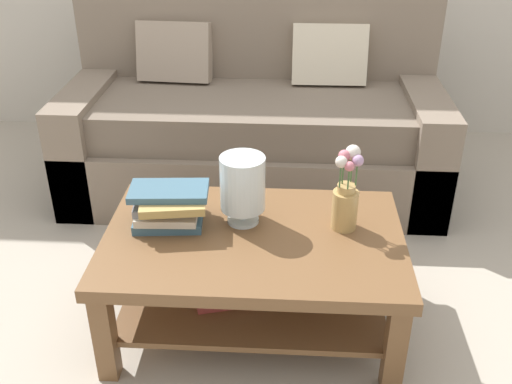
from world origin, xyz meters
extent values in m
plane|color=#ADA393|center=(0.00, 0.00, 0.00)|extent=(10.00, 10.00, 0.00)
cube|color=#7A6B5B|center=(-0.11, 0.71, 0.18)|extent=(1.99, 0.90, 0.36)
cube|color=#6E6052|center=(-0.11, 0.68, 0.46)|extent=(1.75, 0.74, 0.20)
cube|color=#7A6B5B|center=(-0.11, 1.06, 0.71)|extent=(1.99, 0.20, 0.70)
cube|color=#7A6B5B|center=(-1.00, 0.71, 0.30)|extent=(0.20, 0.90, 0.60)
cube|color=#7A6B5B|center=(0.79, 0.71, 0.30)|extent=(0.20, 0.90, 0.60)
cube|color=gray|center=(-0.55, 0.92, 0.72)|extent=(0.41, 0.21, 0.34)
cube|color=beige|center=(0.29, 0.92, 0.72)|extent=(0.40, 0.19, 0.34)
cube|color=brown|center=(-0.03, -0.43, 0.40)|extent=(1.12, 0.73, 0.05)
cube|color=brown|center=(-0.54, -0.74, 0.19)|extent=(0.07, 0.07, 0.37)
cube|color=brown|center=(0.47, -0.74, 0.19)|extent=(0.07, 0.07, 0.37)
cube|color=brown|center=(-0.54, -0.12, 0.19)|extent=(0.07, 0.07, 0.37)
cube|color=brown|center=(0.47, -0.12, 0.19)|extent=(0.07, 0.07, 0.37)
cube|color=brown|center=(-0.03, -0.43, 0.14)|extent=(1.00, 0.61, 0.02)
cube|color=#993833|center=(-0.13, -0.43, 0.17)|extent=(0.32, 0.27, 0.03)
cube|color=beige|center=(-0.13, -0.44, 0.20)|extent=(0.31, 0.25, 0.03)
cube|color=#3D6075|center=(-0.36, -0.36, 0.44)|extent=(0.27, 0.21, 0.04)
cube|color=beige|center=(-0.36, -0.35, 0.47)|extent=(0.24, 0.23, 0.03)
cube|color=slate|center=(-0.36, -0.35, 0.50)|extent=(0.28, 0.19, 0.03)
cube|color=tan|center=(-0.34, -0.37, 0.53)|extent=(0.27, 0.25, 0.03)
cube|color=#3D6075|center=(-0.36, -0.36, 0.56)|extent=(0.30, 0.18, 0.03)
cylinder|color=silver|center=(-0.08, -0.33, 0.43)|extent=(0.12, 0.12, 0.02)
cylinder|color=silver|center=(-0.08, -0.33, 0.46)|extent=(0.04, 0.04, 0.05)
cylinder|color=silver|center=(-0.08, -0.33, 0.59)|extent=(0.17, 0.17, 0.21)
sphere|color=#993833|center=(-0.11, -0.33, 0.54)|extent=(0.05, 0.05, 0.05)
sphere|color=#2D333D|center=(-0.05, -0.32, 0.54)|extent=(0.04, 0.04, 0.04)
cylinder|color=tan|center=(0.30, -0.35, 0.50)|extent=(0.10, 0.10, 0.15)
cylinder|color=tan|center=(0.30, -0.35, 0.59)|extent=(0.07, 0.07, 0.03)
cylinder|color=#426638|center=(0.33, -0.35, 0.65)|extent=(0.01, 0.01, 0.09)
sphere|color=#B28CB7|center=(0.33, -0.35, 0.71)|extent=(0.04, 0.04, 0.04)
cylinder|color=#426638|center=(0.32, -0.32, 0.66)|extent=(0.01, 0.01, 0.10)
sphere|color=silver|center=(0.32, -0.32, 0.72)|extent=(0.06, 0.06, 0.06)
cylinder|color=#426638|center=(0.29, -0.34, 0.65)|extent=(0.01, 0.01, 0.10)
sphere|color=#C66B7A|center=(0.29, -0.34, 0.72)|extent=(0.04, 0.04, 0.04)
cylinder|color=#426638|center=(0.27, -0.37, 0.65)|extent=(0.01, 0.01, 0.09)
sphere|color=silver|center=(0.27, -0.37, 0.71)|extent=(0.04, 0.04, 0.04)
cylinder|color=#426638|center=(0.30, -0.38, 0.65)|extent=(0.01, 0.01, 0.08)
sphere|color=#C66B7A|center=(0.30, -0.38, 0.70)|extent=(0.04, 0.04, 0.04)
camera|label=1|loc=(0.09, -2.28, 1.64)|focal=41.86mm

